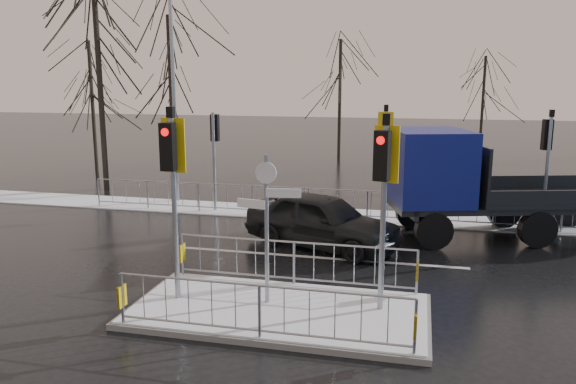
% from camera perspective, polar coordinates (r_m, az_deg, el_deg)
% --- Properties ---
extents(ground, '(120.00, 120.00, 0.00)m').
position_cam_1_polar(ground, '(11.66, -0.93, -12.28)').
color(ground, black).
rests_on(ground, ground).
extents(snow_verge, '(30.00, 2.00, 0.04)m').
position_cam_1_polar(snow_verge, '(19.69, 5.27, -2.35)').
color(snow_verge, white).
rests_on(snow_verge, ground).
extents(lane_markings, '(8.00, 11.38, 0.01)m').
position_cam_1_polar(lane_markings, '(11.36, -1.36, -12.92)').
color(lane_markings, silver).
rests_on(lane_markings, ground).
extents(traffic_island, '(6.00, 3.04, 4.15)m').
position_cam_1_polar(traffic_island, '(11.52, -0.98, -10.47)').
color(traffic_island, slate).
rests_on(traffic_island, ground).
extents(far_kerb_fixtures, '(18.00, 0.65, 3.83)m').
position_cam_1_polar(far_kerb_fixtures, '(18.94, 5.99, 0.18)').
color(far_kerb_fixtures, gray).
rests_on(far_kerb_fixtures, ground).
extents(car_far_lane, '(4.88, 3.36, 1.54)m').
position_cam_1_polar(car_far_lane, '(15.88, 3.48, -2.89)').
color(car_far_lane, black).
rests_on(car_far_lane, ground).
extents(flatbed_truck, '(7.42, 4.39, 3.24)m').
position_cam_1_polar(flatbed_truck, '(17.35, 17.18, 1.06)').
color(flatbed_truck, black).
rests_on(flatbed_truck, ground).
extents(tree_near_a, '(4.75, 4.75, 8.97)m').
position_cam_1_polar(tree_near_a, '(25.11, -18.80, 14.07)').
color(tree_near_a, black).
rests_on(tree_near_a, ground).
extents(tree_near_b, '(4.00, 4.00, 7.55)m').
position_cam_1_polar(tree_near_b, '(25.21, -11.88, 12.21)').
color(tree_near_b, black).
rests_on(tree_near_b, ground).
extents(tree_near_c, '(3.50, 3.50, 6.61)m').
position_cam_1_polar(tree_near_c, '(28.25, -19.37, 10.40)').
color(tree_near_c, black).
rests_on(tree_near_c, ground).
extents(tree_far_a, '(3.75, 3.75, 7.08)m').
position_cam_1_polar(tree_far_a, '(32.68, 5.32, 11.59)').
color(tree_far_a, black).
rests_on(tree_far_a, ground).
extents(tree_far_b, '(3.25, 3.25, 6.14)m').
position_cam_1_polar(tree_far_b, '(34.51, 19.26, 9.93)').
color(tree_far_b, black).
rests_on(tree_far_b, ground).
extents(street_lamp_left, '(1.25, 0.18, 8.20)m').
position_cam_1_polar(street_lamp_left, '(21.82, -11.40, 10.67)').
color(street_lamp_left, gray).
rests_on(street_lamp_left, ground).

